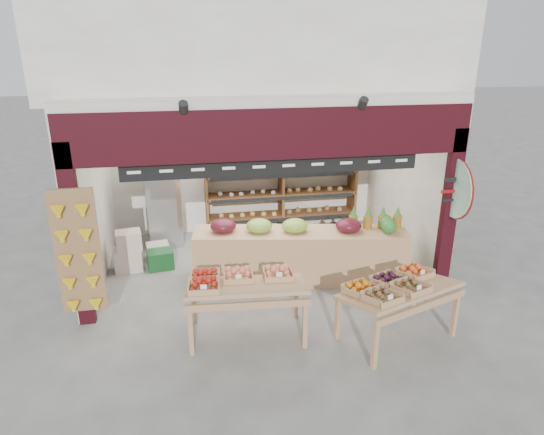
% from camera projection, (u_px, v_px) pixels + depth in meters
% --- Properties ---
extents(ground, '(60.00, 60.00, 0.00)m').
position_uv_depth(ground, '(263.00, 274.00, 8.47)').
color(ground, '#63635F').
rests_on(ground, ground).
extents(shop_structure, '(6.36, 5.12, 5.40)m').
position_uv_depth(shop_structure, '(247.00, 35.00, 8.59)').
color(shop_structure, white).
rests_on(shop_structure, ground).
extents(banana_board, '(0.60, 0.15, 1.80)m').
position_uv_depth(banana_board, '(78.00, 255.00, 6.55)').
color(banana_board, olive).
rests_on(banana_board, ground).
extents(gift_sign, '(0.04, 0.93, 0.92)m').
position_uv_depth(gift_sign, '(456.00, 189.00, 7.27)').
color(gift_sign, '#A7D2BD').
rests_on(gift_sign, ground).
extents(back_shelving, '(3.15, 0.52, 1.93)m').
position_uv_depth(back_shelving, '(281.00, 178.00, 9.98)').
color(back_shelving, brown).
rests_on(back_shelving, ground).
extents(refrigerator, '(0.73, 0.73, 1.66)m').
position_uv_depth(refrigerator, '(163.00, 204.00, 9.44)').
color(refrigerator, '#B5B7BC').
rests_on(refrigerator, ground).
extents(cardboard_stack, '(1.06, 0.78, 0.73)m').
position_uv_depth(cardboard_stack, '(142.00, 254.00, 8.62)').
color(cardboard_stack, beige).
rests_on(cardboard_stack, ground).
extents(mid_counter, '(3.59, 1.29, 1.10)m').
position_uv_depth(mid_counter, '(300.00, 253.00, 8.11)').
color(mid_counter, tan).
rests_on(mid_counter, ground).
extents(display_table_left, '(1.66, 1.01, 1.02)m').
position_uv_depth(display_table_left, '(238.00, 283.00, 6.53)').
color(display_table_left, tan).
rests_on(display_table_left, ground).
extents(display_table_right, '(1.75, 1.34, 0.99)m').
position_uv_depth(display_table_right, '(395.00, 288.00, 6.41)').
color(display_table_right, tan).
rests_on(display_table_right, ground).
extents(watermelon_pile, '(0.76, 0.71, 0.54)m').
position_uv_depth(watermelon_pile, '(388.00, 265.00, 8.37)').
color(watermelon_pile, '#1D531B').
rests_on(watermelon_pile, ground).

